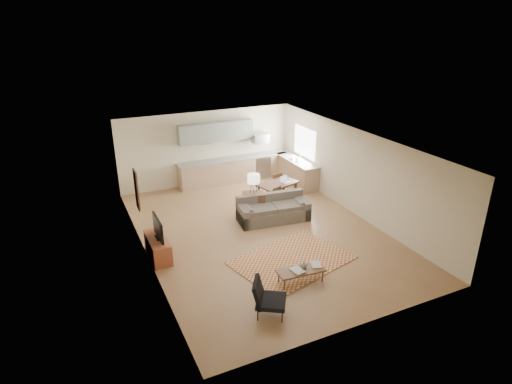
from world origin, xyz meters
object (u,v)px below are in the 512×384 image
console_table (254,205)px  dining_table (277,192)px  sofa (273,209)px  tv_credenza (158,248)px  coffee_table (301,276)px  armchair (271,298)px

console_table → dining_table: size_ratio=0.58×
sofa → console_table: size_ratio=2.87×
sofa → console_table: (-0.42, 0.54, 0.00)m
tv_credenza → console_table: bearing=20.2°
coffee_table → armchair: armchair is taller
coffee_table → dining_table: size_ratio=0.84×
tv_credenza → dining_table: 4.86m
sofa → tv_credenza: (-3.70, -0.67, -0.11)m
coffee_table → console_table: (0.52, 3.75, 0.22)m
sofa → console_table: console_table is taller
console_table → tv_credenza: bearing=-141.1°
tv_credenza → console_table: (3.28, 1.21, 0.11)m
tv_credenza → armchair: bearing=-64.1°
armchair → console_table: 4.80m
armchair → tv_credenza: (-1.60, 3.29, -0.12)m
sofa → console_table: 0.68m
tv_credenza → dining_table: (4.48, 1.90, 0.06)m
tv_credenza → dining_table: bearing=23.0°
armchair → console_table: size_ratio=1.02×
coffee_table → armchair: 1.40m
coffee_table → tv_credenza: bearing=141.5°
sofa → tv_credenza: size_ratio=1.85×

